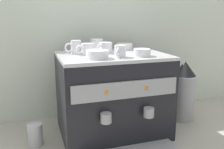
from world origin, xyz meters
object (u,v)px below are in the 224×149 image
ceramic_cup_2 (120,51)px  ceramic_bowl_0 (97,55)px  milk_pitcher (35,135)px  ceramic_cup_3 (87,49)px  ceramic_bowl_2 (124,47)px  espresso_machine (112,94)px  ceramic_cup_1 (75,47)px  ceramic_cup_4 (97,45)px  ceramic_cup_0 (105,48)px  coffee_grinder (183,91)px  ceramic_bowl_1 (142,53)px

ceramic_cup_2 → ceramic_bowl_0: bearing=-179.6°
milk_pitcher → ceramic_bowl_0: bearing=-16.1°
ceramic_cup_3 → ceramic_bowl_2: 0.31m
espresso_machine → milk_pitcher: (-0.46, -0.02, -0.18)m
espresso_machine → ceramic_cup_1: size_ratio=6.16×
ceramic_cup_4 → ceramic_bowl_2: ceramic_cup_4 is taller
ceramic_cup_4 → milk_pitcher: ceramic_cup_4 is taller
ceramic_bowl_2 → ceramic_cup_0: bearing=-147.6°
espresso_machine → milk_pitcher: size_ratio=5.03×
ceramic_bowl_2 → coffee_grinder: bearing=-16.4°
espresso_machine → milk_pitcher: bearing=-177.6°
ceramic_cup_0 → ceramic_cup_2: size_ratio=1.21×
ceramic_cup_0 → ceramic_cup_4: size_ratio=0.93×
ceramic_bowl_1 → coffee_grinder: (0.39, 0.16, -0.31)m
espresso_machine → ceramic_cup_0: ceramic_cup_0 is taller
espresso_machine → ceramic_cup_3: ceramic_cup_3 is taller
ceramic_bowl_1 → milk_pitcher: ceramic_bowl_1 is taller
ceramic_bowl_0 → ceramic_bowl_2: size_ratio=1.11×
espresso_machine → ceramic_cup_0: 0.28m
ceramic_bowl_2 → coffee_grinder: (0.39, -0.12, -0.31)m
ceramic_cup_4 → ceramic_bowl_1: ceramic_cup_4 is taller
ceramic_bowl_0 → ceramic_bowl_2: bearing=46.9°
espresso_machine → coffee_grinder: (0.53, 0.04, -0.04)m
ceramic_cup_0 → ceramic_bowl_2: size_ratio=1.00×
ceramic_bowl_0 → milk_pitcher: (-0.34, 0.10, -0.45)m
ceramic_cup_3 → milk_pitcher: ceramic_cup_3 is taller
ceramic_cup_4 → ceramic_cup_0: bearing=-79.6°
espresso_machine → ceramic_cup_1: (-0.20, 0.08, 0.29)m
ceramic_cup_3 → ceramic_cup_4: bearing=57.7°
espresso_machine → ceramic_bowl_2: 0.33m
ceramic_bowl_2 → ceramic_bowl_0: bearing=-133.1°
ceramic_cup_2 → espresso_machine: bearing=92.5°
ceramic_cup_3 → coffee_grinder: bearing=1.8°
ceramic_cup_0 → ceramic_cup_4: 0.12m
ceramic_cup_0 → ceramic_cup_3: ceramic_cup_3 is taller
ceramic_bowl_0 → ceramic_bowl_2: (0.25, 0.27, -0.00)m
espresso_machine → ceramic_bowl_0: bearing=-135.5°
espresso_machine → ceramic_cup_2: 0.30m
ceramic_cup_4 → milk_pitcher: size_ratio=0.92×
ceramic_bowl_1 → ceramic_bowl_0: bearing=179.1°
ceramic_cup_4 → milk_pitcher: 0.65m
espresso_machine → ceramic_bowl_1: 0.32m
espresso_machine → ceramic_cup_4: size_ratio=5.46×
ceramic_bowl_0 → ceramic_cup_3: bearing=99.5°
ceramic_cup_3 → coffee_grinder: size_ratio=0.27×
ceramic_cup_2 → ceramic_bowl_1: bearing=-2.3°
ceramic_cup_4 → ceramic_cup_1: bearing=-149.5°
ceramic_cup_0 → ceramic_bowl_1: ceramic_cup_0 is taller
ceramic_cup_3 → coffee_grinder: ceramic_cup_3 is taller
ceramic_bowl_0 → ceramic_bowl_1: ceramic_bowl_0 is taller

